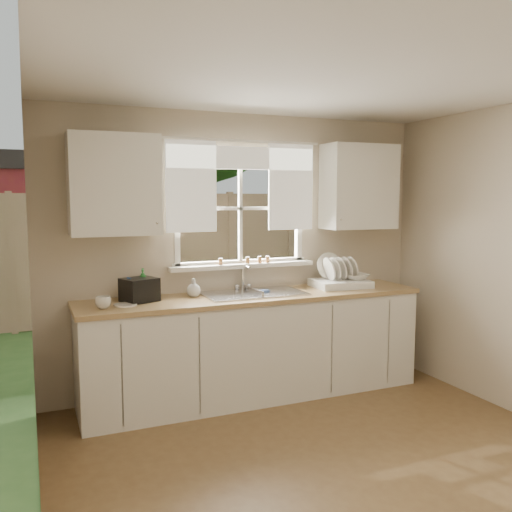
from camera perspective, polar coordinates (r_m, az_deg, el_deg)
name	(u,v)px	position (r m, az deg, el deg)	size (l,w,h in m)	color
ground	(363,489)	(3.62, 11.15, -22.89)	(4.00, 4.00, 0.00)	brown
room_walls	(374,289)	(3.16, 12.29, -3.38)	(3.62, 4.02, 2.50)	beige
ceiling	(372,62)	(3.25, 12.14, 19.31)	(3.60, 4.00, 0.02)	silver
window	(241,226)	(4.95, -1.59, 3.12)	(1.38, 0.16, 1.06)	white
curtains	(243,177)	(4.90, -1.39, 8.33)	(1.50, 0.03, 0.81)	white
base_cabinets	(255,348)	(4.83, -0.14, -9.61)	(3.00, 0.62, 0.87)	white
countertop	(255,297)	(4.73, -0.14, -4.30)	(3.04, 0.65, 0.04)	#A78553
upper_cabinet_left	(114,185)	(4.48, -14.70, 7.25)	(0.70, 0.33, 0.80)	white
upper_cabinet_right	(359,187)	(5.32, 10.80, 7.16)	(0.70, 0.33, 0.80)	white
wall_outlet	(325,266)	(5.36, 7.28, -1.04)	(0.08, 0.01, 0.12)	beige
sill_jars	(249,260)	(4.94, -0.73, -0.44)	(0.50, 0.04, 0.06)	brown
backyard	(150,111)	(11.40, -11.06, 14.77)	(20.00, 10.00, 6.13)	#335421
sink	(253,302)	(4.77, -0.29, -4.85)	(0.88, 0.52, 0.40)	#B7B7BC
dish_rack	(340,279)	(5.16, 8.83, -2.45)	(0.54, 0.42, 0.32)	white
bowl	(356,277)	(5.19, 10.48, -2.16)	(0.23, 0.23, 0.06)	white
soap_bottle_a	(143,284)	(4.56, -11.80, -2.91)	(0.10, 0.10, 0.26)	#2B8635
soap_bottle_b	(129,290)	(4.50, -13.26, -3.46)	(0.09, 0.09, 0.20)	#3166BB
soap_bottle_c	(194,288)	(4.64, -6.59, -3.33)	(0.12, 0.12, 0.15)	beige
saucer	(125,305)	(4.37, -13.59, -5.01)	(0.18, 0.18, 0.01)	white
cup	(103,303)	(4.29, -15.80, -4.74)	(0.12, 0.12, 0.09)	silver
black_appliance	(139,290)	(4.50, -12.17, -3.49)	(0.26, 0.23, 0.19)	black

